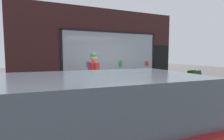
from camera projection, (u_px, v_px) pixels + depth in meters
ground_plane at (129, 107)px, 5.49m from camera, size 40.00×40.00×0.00m
shopfront_facade at (103, 52)px, 7.53m from camera, size 7.19×0.29×3.59m
display_table_left at (75, 85)px, 5.57m from camera, size 2.75×0.65×0.87m
display_table_right at (153, 79)px, 6.81m from camera, size 2.75×0.73×0.87m
person_browsing at (94, 76)px, 5.30m from camera, size 0.23×0.68×1.73m
small_dog at (82, 105)px, 4.94m from camera, size 0.33×0.54×0.37m
sandwich_board_sign at (194, 81)px, 7.71m from camera, size 0.65×0.76×0.96m
parked_car at (99, 128)px, 2.19m from camera, size 4.49×2.11×1.41m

